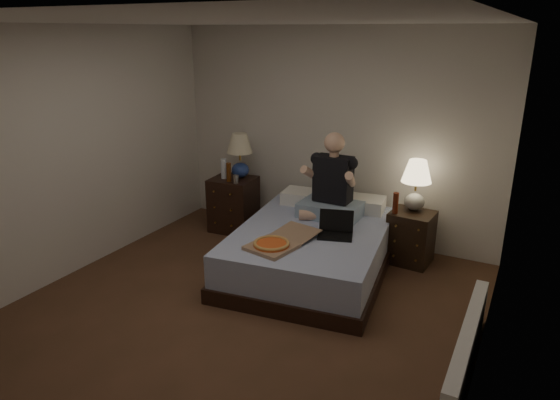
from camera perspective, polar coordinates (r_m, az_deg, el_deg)
The scene contains 18 objects.
floor at distance 4.58m, azimuth -5.40°, elevation -13.40°, with size 4.00×4.50×0.00m, color brown.
ceiling at distance 3.88m, azimuth -6.59°, elevation 19.64°, with size 4.00×4.50×0.00m, color white.
wall_back at distance 6.00m, azimuth 6.07°, elevation 7.33°, with size 4.00×2.50×0.00m, color silver.
wall_left at distance 5.40m, azimuth -24.00°, elevation 4.49°, with size 4.50×2.50×0.00m, color silver.
wall_right at distance 3.43m, azimuth 23.19°, elevation -3.02°, with size 4.50×2.50×0.00m, color silver.
bed at distance 5.27m, azimuth 3.56°, elevation -5.79°, with size 1.46×1.95×0.49m, color #576DAF.
nightstand_left at distance 6.36m, azimuth -5.31°, elevation -0.47°, with size 0.53×0.47×0.68m, color black.
nightstand_right at distance 5.65m, azimuth 14.70°, elevation -4.16°, with size 0.45×0.40×0.58m, color black.
lamp_left at distance 6.22m, azimuth -4.60°, elevation 5.07°, with size 0.32×0.32×0.56m, color navy, non-canonical shape.
lamp_right at distance 5.54m, azimuth 15.26°, elevation 1.62°, with size 0.32×0.32×0.56m, color #9B9B93, non-canonical shape.
water_bottle at distance 6.24m, azimuth -6.45°, elevation 3.58°, with size 0.07×0.07×0.25m, color white.
soda_can at distance 6.04m, azimuth -5.06°, elevation 2.39°, with size 0.07×0.07×0.10m, color #A2A29E.
beer_bottle_left at distance 6.12m, azimuth -5.88°, elevation 3.20°, with size 0.06×0.06×0.23m, color #5A2C0C.
beer_bottle_right at distance 5.44m, azimuth 13.07°, elevation -0.33°, with size 0.06×0.06×0.23m, color #5A1E0C.
person at distance 5.40m, azimuth 5.91°, elevation 2.75°, with size 0.66×0.52×0.93m, color black, non-canonical shape.
laptop at distance 4.96m, azimuth 6.36°, elevation -2.93°, with size 0.34×0.28×0.24m, color black, non-canonical shape.
pizza_box at distance 4.71m, azimuth -0.98°, elevation -5.13°, with size 0.40×0.76×0.08m, color #A38062, non-canonical shape.
radiator at distance 4.08m, azimuth 20.48°, elevation -15.84°, with size 0.10×1.60×0.40m, color white.
Camera 1 is at (2.17, -3.22, 2.44)m, focal length 32.00 mm.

